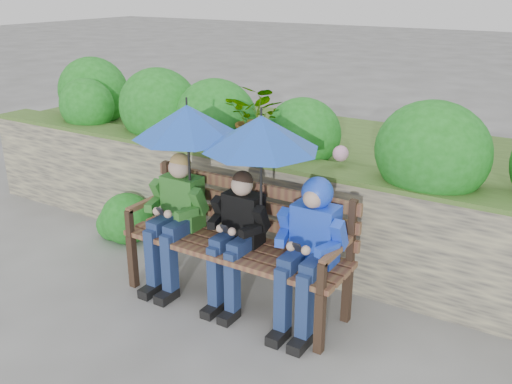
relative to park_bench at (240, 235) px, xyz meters
The scene contains 8 objects.
ground 0.59m from the park_bench, ahead, with size 60.00×60.00×0.00m, color slate.
garden_backdrop 1.62m from the park_bench, 89.90° to the left, with size 8.00×2.87×1.75m.
park_bench is the anchor object (origin of this frame).
boy_left 0.61m from the park_bench, behind, with size 0.51×0.59×1.20m.
boy_middle 0.12m from the park_bench, 68.78° to the right, with size 0.47×0.55×1.15m.
boy_right 0.70m from the park_bench, ahead, with size 0.51×0.62×1.21m.
umbrella_left 1.03m from the park_bench, behind, with size 0.90×0.90×0.94m.
umbrella_right 0.94m from the park_bench, ahead, with size 0.90×0.90×0.92m.
Camera 1 is at (2.29, -3.58, 2.56)m, focal length 40.00 mm.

